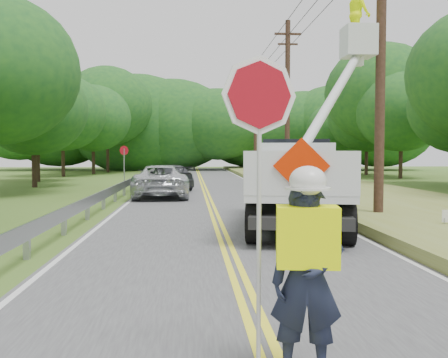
{
  "coord_description": "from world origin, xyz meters",
  "views": [
    {
      "loc": [
        -0.81,
        -6.35,
        2.15
      ],
      "look_at": [
        0.0,
        6.0,
        1.5
      ],
      "focal_mm": 40.79,
      "sensor_mm": 36.0,
      "label": 1
    }
  ],
  "objects": [
    {
      "name": "ground",
      "position": [
        0.0,
        0.0,
        0.0
      ],
      "size": [
        140.0,
        140.0,
        0.0
      ],
      "primitive_type": "plane",
      "color": "#465E1E",
      "rests_on": "ground"
    },
    {
      "name": "road",
      "position": [
        0.0,
        14.0,
        0.01
      ],
      "size": [
        7.2,
        96.0,
        0.03
      ],
      "color": "#444346",
      "rests_on": "ground"
    },
    {
      "name": "guardrail",
      "position": [
        -4.02,
        14.91,
        0.55
      ],
      "size": [
        0.18,
        48.0,
        0.77
      ],
      "color": "#979AA0",
      "rests_on": "ground"
    },
    {
      "name": "utility_poles",
      "position": [
        5.0,
        17.02,
        5.27
      ],
      "size": [
        1.6,
        43.3,
        10.0
      ],
      "color": "black",
      "rests_on": "ground"
    },
    {
      "name": "tall_grass_verge",
      "position": [
        7.1,
        14.0,
        0.15
      ],
      "size": [
        7.0,
        96.0,
        0.3
      ],
      "primitive_type": "cube",
      "color": "olive",
      "rests_on": "ground"
    },
    {
      "name": "treeline_left",
      "position": [
        -10.58,
        30.0,
        5.79
      ],
      "size": [
        10.99,
        55.72,
        11.36
      ],
      "color": "#332319",
      "rests_on": "ground"
    },
    {
      "name": "treeline_horizon",
      "position": [
        0.37,
        56.31,
        5.5
      ],
      "size": [
        55.69,
        14.13,
        12.32
      ],
      "color": "#19481F",
      "rests_on": "ground"
    },
    {
      "name": "flagger",
      "position": [
        0.25,
        -1.72,
        1.1
      ],
      "size": [
        1.17,
        0.54,
        3.03
      ],
      "color": "#191E33",
      "rests_on": "road"
    },
    {
      "name": "bucket_truck",
      "position": [
        2.55,
        8.94,
        1.61
      ],
      "size": [
        4.42,
        7.71,
        7.15
      ],
      "color": "black",
      "rests_on": "road"
    },
    {
      "name": "suv_silver",
      "position": [
        -2.26,
        17.97,
        0.79
      ],
      "size": [
        2.83,
        5.64,
        1.53
      ],
      "primitive_type": "imported",
      "rotation": [
        0.0,
        0.0,
        3.19
      ],
      "color": "silver",
      "rests_on": "road"
    },
    {
      "name": "suv_darkgrey",
      "position": [
        -2.07,
        23.17,
        0.73
      ],
      "size": [
        3.34,
        5.23,
        1.41
      ],
      "primitive_type": "imported",
      "rotation": [
        0.0,
        0.0,
        3.45
      ],
      "color": "#36393E",
      "rests_on": "road"
    },
    {
      "name": "stop_sign_permanent",
      "position": [
        -4.48,
        22.09,
        1.67
      ],
      "size": [
        0.46,
        0.31,
        2.52
      ],
      "color": "#979AA0",
      "rests_on": "ground"
    }
  ]
}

